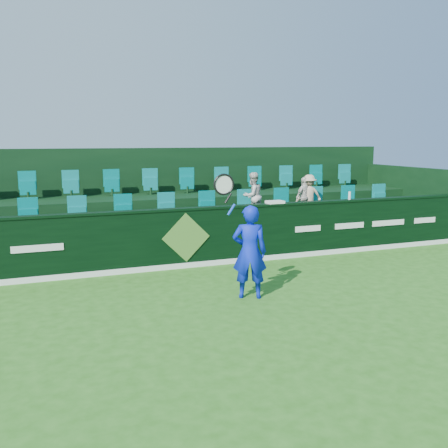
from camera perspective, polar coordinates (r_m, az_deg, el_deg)
name	(u,v)px	position (r m, az deg, el deg)	size (l,w,h in m)	color
ground	(259,329)	(7.80, 4.06, -11.88)	(60.00, 60.00, 0.00)	#286317
sponsor_hoarding	(185,238)	(11.22, -4.51, -1.58)	(16.00, 0.25, 1.35)	black
stand_tier_front	(172,240)	(12.32, -5.95, -1.88)	(16.00, 2.00, 0.80)	black
stand_tier_back	(154,219)	(14.09, -7.97, 0.58)	(16.00, 1.80, 1.30)	black
stand_rear	(150,197)	(14.44, -8.42, 3.06)	(16.00, 4.10, 2.60)	black
seat_row_front	(167,210)	(12.58, -6.48, 1.59)	(13.50, 0.50, 0.60)	#0C7B79
seat_row_back	(151,184)	(14.26, -8.33, 4.53)	(13.50, 0.50, 0.60)	#0C7B79
tennis_player	(249,251)	(9.01, 2.90, -3.10)	(1.16, 0.61, 2.36)	#0B20C3
spectator_left	(253,196)	(12.89, 3.29, 3.22)	(0.59, 0.46, 1.22)	beige
spectator_middle	(304,197)	(13.59, 9.16, 3.10)	(0.62, 0.26, 1.05)	silver
spectator_right	(309,195)	(13.66, 9.68, 3.25)	(0.72, 0.41, 1.12)	#C4AE8A
towel	(275,202)	(11.92, 5.84, 2.51)	(0.41, 0.27, 0.06)	white
drinks_bottle	(350,196)	(12.99, 14.15, 3.17)	(0.06, 0.06, 0.20)	white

